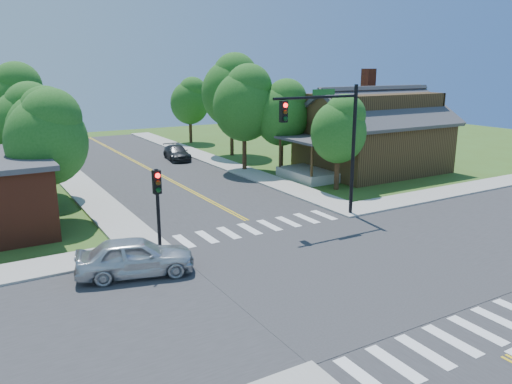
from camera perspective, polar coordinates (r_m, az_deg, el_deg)
ground at (r=21.15m, az=9.16°, el=-8.63°), size 100.00×100.00×0.00m
road_ns at (r=21.14m, az=9.17°, el=-8.58°), size 10.00×90.00×0.04m
road_ew at (r=21.14m, az=9.17°, el=-8.57°), size 90.00×10.00×0.04m
intersection_patch at (r=21.15m, az=9.16°, el=-8.63°), size 10.20×10.20×0.06m
sidewalk_ne at (r=42.62m, az=12.09°, el=3.00°), size 40.00×40.00×0.14m
crosswalk_north at (r=25.87m, az=0.40°, el=-4.02°), size 8.85×2.00×0.01m
crosswalk_south at (r=17.34m, az=22.75°, el=-14.85°), size 8.85×2.00×0.01m
centerline at (r=21.13m, az=9.17°, el=-8.51°), size 0.30×90.00×0.01m
signal_mast_ne at (r=26.52m, az=8.43°, el=6.94°), size 5.30×0.42×7.20m
signal_pole_nw at (r=22.30m, az=-11.19°, el=-0.28°), size 0.34×0.42×3.80m
house_ne at (r=40.49m, az=13.09°, el=7.04°), size 13.05×8.80×7.11m
tree_e_a at (r=33.59m, az=9.59°, el=7.25°), size 3.75×3.57×6.38m
tree_e_b at (r=39.04m, az=3.10°, el=9.21°), size 4.25×4.04×7.23m
tree_e_c at (r=46.28m, az=-2.72°, el=11.72°), size 5.49×5.22×9.34m
tree_e_d at (r=54.63m, az=-7.50°, el=10.40°), size 4.13×3.93×7.02m
tree_w_a at (r=28.16m, az=-22.66°, el=6.00°), size 4.17×3.96×7.09m
tree_w_b at (r=34.78m, az=-24.65°, el=7.33°), size 4.26×4.04×7.24m
tree_w_c at (r=42.92m, az=-25.80°, el=9.40°), size 4.99×4.74×8.49m
tree_w_d at (r=51.92m, az=-26.79°, el=9.02°), size 4.29×4.08×7.30m
tree_house at (r=39.22m, az=-1.22°, el=10.32°), size 4.91×4.66×8.34m
tree_bldg at (r=33.08m, az=-23.17°, el=6.94°), size 4.13×3.92×7.02m
car_silver at (r=20.48m, az=-13.62°, el=-7.27°), size 4.13×5.51×1.56m
car_dgrey at (r=44.84m, az=-9.03°, el=4.41°), size 2.90×4.79×1.25m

